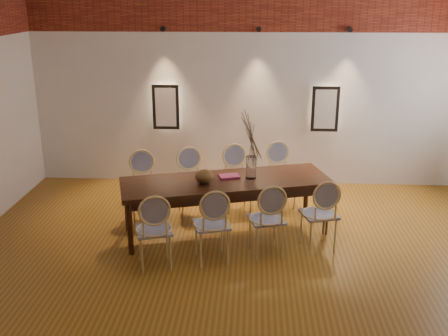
# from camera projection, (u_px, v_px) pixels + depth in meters

# --- Properties ---
(floor) EXTENTS (7.00, 7.00, 0.02)m
(floor) POSITION_uv_depth(u_px,v_px,m) (237.00, 292.00, 5.71)
(floor) COLOR #91601C
(floor) RESTS_ON ground
(wall_back) EXTENTS (7.00, 0.10, 4.00)m
(wall_back) POSITION_uv_depth(u_px,v_px,m) (246.00, 64.00, 8.43)
(wall_back) COLOR silver
(wall_back) RESTS_ON ground
(niche_left) EXTENTS (0.36, 0.06, 0.66)m
(niche_left) POSITION_uv_depth(u_px,v_px,m) (166.00, 107.00, 8.63)
(niche_left) COLOR #FFEAC6
(niche_left) RESTS_ON wall_back
(niche_right) EXTENTS (0.36, 0.06, 0.66)m
(niche_right) POSITION_uv_depth(u_px,v_px,m) (325.00, 109.00, 8.49)
(niche_right) COLOR #FFEAC6
(niche_right) RESTS_ON wall_back
(spot_fixture_left) EXTENTS (0.08, 0.10, 0.08)m
(spot_fixture_left) POSITION_uv_depth(u_px,v_px,m) (163.00, 29.00, 8.21)
(spot_fixture_left) COLOR black
(spot_fixture_left) RESTS_ON wall_back
(spot_fixture_mid) EXTENTS (0.08, 0.10, 0.08)m
(spot_fixture_mid) POSITION_uv_depth(u_px,v_px,m) (259.00, 29.00, 8.12)
(spot_fixture_mid) COLOR black
(spot_fixture_mid) RESTS_ON wall_back
(spot_fixture_right) EXTENTS (0.08, 0.10, 0.08)m
(spot_fixture_right) POSITION_uv_depth(u_px,v_px,m) (350.00, 29.00, 8.04)
(spot_fixture_right) COLOR black
(spot_fixture_right) RESTS_ON wall_back
(dining_table) EXTENTS (2.87, 1.61, 0.75)m
(dining_table) POSITION_uv_depth(u_px,v_px,m) (226.00, 206.00, 7.00)
(dining_table) COLOR #37190C
(dining_table) RESTS_ON floor
(chair_near_a) EXTENTS (0.55, 0.55, 0.94)m
(chair_near_a) POSITION_uv_depth(u_px,v_px,m) (154.00, 230.00, 6.08)
(chair_near_a) COLOR #D2BB73
(chair_near_a) RESTS_ON floor
(chair_near_b) EXTENTS (0.55, 0.55, 0.94)m
(chair_near_b) POSITION_uv_depth(u_px,v_px,m) (212.00, 224.00, 6.23)
(chair_near_b) COLOR #D2BB73
(chair_near_b) RESTS_ON floor
(chair_near_c) EXTENTS (0.55, 0.55, 0.94)m
(chair_near_c) POSITION_uv_depth(u_px,v_px,m) (266.00, 219.00, 6.37)
(chair_near_c) COLOR #D2BB73
(chair_near_c) RESTS_ON floor
(chair_near_d) EXTENTS (0.55, 0.55, 0.94)m
(chair_near_d) POSITION_uv_depth(u_px,v_px,m) (319.00, 214.00, 6.52)
(chair_near_d) COLOR #D2BB73
(chair_near_d) RESTS_ON floor
(chair_far_a) EXTENTS (0.55, 0.55, 0.94)m
(chair_far_a) POSITION_uv_depth(u_px,v_px,m) (144.00, 187.00, 7.41)
(chair_far_a) COLOR #D2BB73
(chair_far_a) RESTS_ON floor
(chair_far_b) EXTENTS (0.55, 0.55, 0.94)m
(chair_far_b) POSITION_uv_depth(u_px,v_px,m) (191.00, 184.00, 7.56)
(chair_far_b) COLOR #D2BB73
(chair_far_b) RESTS_ON floor
(chair_far_c) EXTENTS (0.55, 0.55, 0.94)m
(chair_far_c) POSITION_uv_depth(u_px,v_px,m) (237.00, 180.00, 7.70)
(chair_far_c) COLOR #D2BB73
(chair_far_c) RESTS_ON floor
(chair_far_d) EXTENTS (0.55, 0.55, 0.94)m
(chair_far_d) POSITION_uv_depth(u_px,v_px,m) (281.00, 177.00, 7.85)
(chair_far_d) COLOR #D2BB73
(chair_far_d) RESTS_ON floor
(vase) EXTENTS (0.14, 0.14, 0.30)m
(vase) POSITION_uv_depth(u_px,v_px,m) (251.00, 167.00, 6.90)
(vase) COLOR silver
(vase) RESTS_ON dining_table
(dried_branches) EXTENTS (0.50, 0.50, 0.70)m
(dried_branches) POSITION_uv_depth(u_px,v_px,m) (252.00, 134.00, 6.76)
(dried_branches) COLOR brown
(dried_branches) RESTS_ON vase
(bowl) EXTENTS (0.24, 0.24, 0.18)m
(bowl) POSITION_uv_depth(u_px,v_px,m) (204.00, 176.00, 6.74)
(bowl) COLOR brown
(bowl) RESTS_ON dining_table
(book) EXTENTS (0.30, 0.25, 0.03)m
(book) POSITION_uv_depth(u_px,v_px,m) (229.00, 176.00, 6.97)
(book) COLOR #9A2A5D
(book) RESTS_ON dining_table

